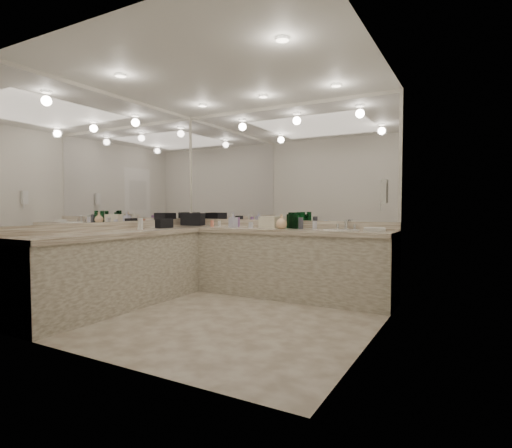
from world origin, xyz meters
The scene contains 36 objects.
floor centered at (0.00, 0.00, 0.00)m, with size 3.20×3.20×0.00m, color beige.
ceiling centered at (0.00, 0.00, 2.60)m, with size 3.20×3.20×0.00m, color white.
wall_back centered at (0.00, 1.50, 1.30)m, with size 3.20×0.02×2.60m, color silver.
wall_left centered at (-1.60, 0.00, 1.30)m, with size 0.02×3.00×2.60m, color silver.
wall_right centered at (1.60, 0.00, 1.30)m, with size 0.02×3.00×2.60m, color silver.
vanity_back_base centered at (0.00, 1.20, 0.42)m, with size 3.20×0.60×0.84m, color beige.
vanity_back_top centered at (0.00, 1.19, 0.87)m, with size 3.20×0.64×0.06m, color beige.
vanity_left_base centered at (-1.30, -0.30, 0.42)m, with size 0.60×2.40×0.84m, color beige.
vanity_left_top centered at (-1.29, -0.30, 0.87)m, with size 0.64×2.42×0.06m, color beige.
backsplash_back centered at (0.00, 1.48, 0.95)m, with size 3.20×0.04×0.10m, color beige.
backsplash_left centered at (-1.58, 0.00, 0.95)m, with size 0.04×3.00×0.10m, color beige.
mirror_back centered at (0.00, 1.49, 1.77)m, with size 3.12×0.01×1.55m, color white.
mirror_left centered at (-1.59, 0.00, 1.77)m, with size 0.01×2.92×1.55m, color white.
sink centered at (0.95, 1.20, 0.90)m, with size 0.44×0.44×0.03m, color white.
faucet centered at (0.95, 1.41, 0.97)m, with size 0.24×0.16×0.14m, color silver.
wall_phone centered at (1.56, 0.70, 1.35)m, with size 0.06×0.10×0.24m, color white.
door centered at (1.59, -0.50, 1.05)m, with size 0.02×0.82×2.10m, color white.
black_toiletry_bag centered at (-1.32, 1.19, 0.99)m, with size 0.32×0.20×0.18m, color black.
black_bag_spill centered at (-1.30, 0.54, 0.96)m, with size 0.11×0.23×0.13m, color black.
cream_cosmetic_case centered at (-0.07, 1.29, 0.98)m, with size 0.28×0.17×0.16m, color #EAE3C5.
hand_towel centered at (1.34, 1.24, 0.92)m, with size 0.24×0.16×0.04m, color white.
lotion_left centered at (-1.30, 0.10, 0.98)m, with size 0.07×0.07×0.15m, color white.
soap_bottle_a centered at (-0.64, 1.21, 1.01)m, with size 0.08×0.08×0.22m, color beige.
soap_bottle_b centered at (-0.56, 1.12, 1.01)m, with size 0.09×0.10×0.21m, color silver.
soap_bottle_c centered at (0.16, 1.16, 0.99)m, with size 0.15×0.15×0.19m, color #FACB98.
green_bottle_0 centered at (0.32, 1.23, 1.01)m, with size 0.06×0.06×0.21m, color #094D1E.
green_bottle_1 centered at (0.20, 1.36, 1.01)m, with size 0.07×0.07×0.21m, color #094D1E.
green_bottle_2 centered at (0.24, 1.29, 1.01)m, with size 0.07×0.07×0.21m, color #094D1E.
green_bottle_3 centered at (0.19, 1.34, 0.99)m, with size 0.07×0.07×0.19m, color #094D1E.
green_bottle_4 centered at (0.32, 1.30, 0.99)m, with size 0.06×0.06×0.18m, color #094D1E.
amenity_bottle_0 centered at (0.41, 1.22, 0.97)m, with size 0.07×0.07×0.15m, color #3F3F4C.
amenity_bottle_1 centered at (-0.28, 1.13, 0.94)m, with size 0.06×0.06×0.08m, color silver.
amenity_bottle_2 centered at (0.58, 1.28, 0.95)m, with size 0.06×0.06×0.11m, color silver.
amenity_bottle_3 centered at (-0.58, 1.29, 0.97)m, with size 0.05×0.05×0.14m, color #9966B2.
amenity_bottle_4 centered at (-0.92, 1.30, 0.94)m, with size 0.05×0.05×0.08m, color white.
amenity_bottle_5 centered at (-0.92, 1.13, 0.95)m, with size 0.05×0.05×0.09m, color #E57F66.
Camera 1 is at (2.40, -3.57, 1.20)m, focal length 28.00 mm.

